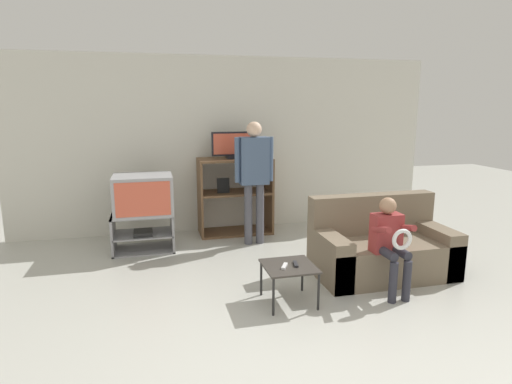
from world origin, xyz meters
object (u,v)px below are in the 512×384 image
at_px(television_main, 143,195).
at_px(snack_table, 289,269).
at_px(tv_stand, 143,232).
at_px(media_shelf, 235,195).
at_px(person_seated_child, 390,238).
at_px(couch, 381,249).
at_px(person_standing_adult, 254,171).
at_px(remote_control_white, 285,266).
at_px(television_flat, 234,146).
at_px(remote_control_black, 296,264).

xyz_separation_m(television_main, snack_table, (1.36, -1.92, -0.41)).
height_order(tv_stand, media_shelf, media_shelf).
height_order(snack_table, person_seated_child, person_seated_child).
bearing_deg(television_main, couch, -29.56).
height_order(media_shelf, person_standing_adult, person_standing_adult).
xyz_separation_m(media_shelf, remote_control_white, (-0.00, -2.43, -0.18)).
bearing_deg(person_seated_child, remote_control_white, -179.67).
distance_m(media_shelf, couch, 2.36).
height_order(remote_control_white, person_seated_child, person_seated_child).
xyz_separation_m(tv_stand, person_seated_child, (2.44, -1.95, 0.33)).
xyz_separation_m(television_main, media_shelf, (1.31, 0.48, -0.18)).
distance_m(person_standing_adult, person_seated_child, 2.14).
height_order(tv_stand, snack_table, tv_stand).
bearing_deg(remote_control_white, television_flat, 118.82).
height_order(television_main, snack_table, television_main).
bearing_deg(television_main, person_seated_child, -38.92).
bearing_deg(television_flat, remote_control_black, -87.11).
height_order(television_main, television_flat, television_flat).
distance_m(remote_control_black, person_seated_child, 1.01).
distance_m(television_flat, person_standing_adult, 0.65).
relative_size(television_flat, remote_control_white, 4.57).
distance_m(television_main, media_shelf, 1.40).
distance_m(media_shelf, remote_control_black, 2.42).
relative_size(media_shelf, couch, 0.74).
bearing_deg(tv_stand, media_shelf, 19.74).
xyz_separation_m(tv_stand, person_standing_adult, (1.49, -0.08, 0.78)).
relative_size(television_main, person_seated_child, 0.76).
distance_m(tv_stand, television_flat, 1.77).
xyz_separation_m(television_flat, couch, (1.30, -1.95, -1.02)).
relative_size(television_main, remote_control_white, 5.18).
distance_m(media_shelf, remote_control_white, 2.44).
height_order(remote_control_white, couch, couch).
height_order(person_standing_adult, person_seated_child, person_standing_adult).
relative_size(couch, person_standing_adult, 0.91).
relative_size(television_main, media_shelf, 0.66).
bearing_deg(television_flat, person_seated_child, -65.34).
xyz_separation_m(media_shelf, couch, (1.30, -1.95, -0.28)).
relative_size(snack_table, person_seated_child, 0.50).
bearing_deg(tv_stand, television_flat, 19.79).
bearing_deg(television_flat, tv_stand, -160.21).
distance_m(tv_stand, television_main, 0.51).
xyz_separation_m(remote_control_white, person_standing_adult, (0.16, 1.87, 0.63)).
xyz_separation_m(snack_table, couch, (1.25, 0.45, -0.05)).
xyz_separation_m(television_flat, snack_table, (0.06, -2.40, -0.97)).
height_order(television_flat, remote_control_black, television_flat).
bearing_deg(television_main, snack_table, -54.77).
bearing_deg(media_shelf, television_main, -160.00).
xyz_separation_m(couch, person_standing_adult, (-1.14, 1.39, 0.73)).
distance_m(snack_table, remote_control_white, 0.08).
distance_m(remote_control_black, remote_control_white, 0.12).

